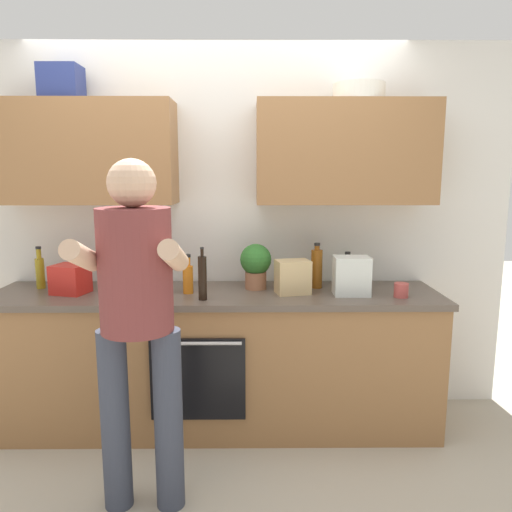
{
  "coord_description": "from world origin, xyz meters",
  "views": [
    {
      "loc": [
        0.23,
        -2.99,
        1.65
      ],
      "look_at": [
        0.26,
        -0.1,
        1.15
      ],
      "focal_mm": 33.95,
      "sensor_mm": 36.0,
      "label": 1
    }
  ],
  "objects": [
    {
      "name": "bottle_soy",
      "position": [
        -0.06,
        -0.19,
        1.04
      ],
      "size": [
        0.05,
        0.05,
        0.32
      ],
      "color": "black",
      "rests_on": "counter"
    },
    {
      "name": "cup_ceramic",
      "position": [
        1.14,
        -0.13,
        0.94
      ],
      "size": [
        0.09,
        0.09,
        0.09
      ],
      "primitive_type": "cylinder",
      "color": "#BF4C47",
      "rests_on": "counter"
    },
    {
      "name": "bottle_hotsauce",
      "position": [
        -0.67,
        0.02,
        0.99
      ],
      "size": [
        0.07,
        0.07,
        0.22
      ],
      "color": "red",
      "rests_on": "counter"
    },
    {
      "name": "bottle_syrup",
      "position": [
        0.66,
        0.12,
        1.03
      ],
      "size": [
        0.07,
        0.07,
        0.3
      ],
      "color": "#8C4C14",
      "rests_on": "counter"
    },
    {
      "name": "counter",
      "position": [
        -0.0,
        -0.0,
        0.45
      ],
      "size": [
        2.84,
        0.67,
        0.9
      ],
      "color": "olive",
      "rests_on": "ground"
    },
    {
      "name": "bottle_wine",
      "position": [
        -0.46,
        0.03,
        0.99
      ],
      "size": [
        0.05,
        0.05,
        0.23
      ],
      "color": "#471419",
      "rests_on": "counter"
    },
    {
      "name": "bottle_soda",
      "position": [
        0.86,
        0.13,
        0.99
      ],
      "size": [
        0.07,
        0.07,
        0.24
      ],
      "color": "#198C33",
      "rests_on": "counter"
    },
    {
      "name": "bottle_juice",
      "position": [
        -0.17,
        -0.03,
        1.0
      ],
      "size": [
        0.06,
        0.06,
        0.25
      ],
      "color": "orange",
      "rests_on": "counter"
    },
    {
      "name": "grocery_bag_crisps",
      "position": [
        -0.91,
        -0.02,
        0.99
      ],
      "size": [
        0.24,
        0.22,
        0.18
      ],
      "primitive_type": "cube",
      "rotation": [
        0.0,
        0.0,
        -0.27
      ],
      "color": "red",
      "rests_on": "counter"
    },
    {
      "name": "grocery_bag_produce",
      "position": [
        0.85,
        -0.07,
        1.02
      ],
      "size": [
        0.22,
        0.16,
        0.24
      ],
      "primitive_type": "cube",
      "rotation": [
        0.0,
        0.0,
        -0.02
      ],
      "color": "silver",
      "rests_on": "counter"
    },
    {
      "name": "bottle_oil",
      "position": [
        -1.15,
        0.12,
        1.01
      ],
      "size": [
        0.06,
        0.06,
        0.28
      ],
      "color": "olive",
      "rests_on": "counter"
    },
    {
      "name": "potted_herb",
      "position": [
        0.26,
        0.1,
        1.07
      ],
      "size": [
        0.2,
        0.2,
        0.3
      ],
      "color": "#9E6647",
      "rests_on": "counter"
    },
    {
      "name": "ground_plane",
      "position": [
        0.0,
        0.0,
        0.0
      ],
      "size": [
        12.0,
        12.0,
        0.0
      ],
      "primitive_type": "plane",
      "color": "#B2A893"
    },
    {
      "name": "person_standing",
      "position": [
        -0.31,
        -0.8,
        1.02
      ],
      "size": [
        0.49,
        0.45,
        1.71
      ],
      "color": "#383D4C",
      "rests_on": "ground"
    },
    {
      "name": "back_wall_unit",
      "position": [
        -0.0,
        0.27,
        1.49
      ],
      "size": [
        4.0,
        0.38,
        2.5
      ],
      "color": "silver",
      "rests_on": "ground"
    },
    {
      "name": "bottle_vinegar",
      "position": [
        -0.31,
        -0.02,
        1.02
      ],
      "size": [
        0.08,
        0.08,
        0.29
      ],
      "color": "brown",
      "rests_on": "counter"
    },
    {
      "name": "grocery_bag_bread",
      "position": [
        0.49,
        -0.04,
        1.01
      ],
      "size": [
        0.23,
        0.19,
        0.21
      ],
      "primitive_type": "cube",
      "rotation": [
        0.0,
        0.0,
        0.21
      ],
      "color": "tan",
      "rests_on": "counter"
    }
  ]
}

